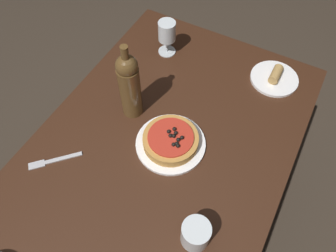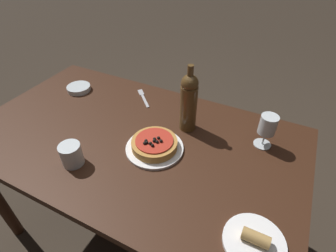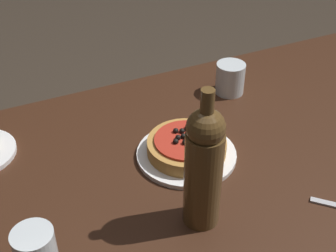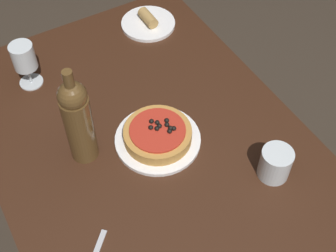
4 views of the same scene
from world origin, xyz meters
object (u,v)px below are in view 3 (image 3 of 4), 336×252
dining_table (233,175)px  water_cup (230,78)px  dinner_plate (186,154)px  pizza (187,146)px  wine_bottle (204,166)px

dining_table → water_cup: size_ratio=16.07×
dinner_plate → pizza: 0.03m
wine_bottle → water_cup: 0.53m
dining_table → dinner_plate: dinner_plate is taller
dining_table → water_cup: bearing=62.6°
dining_table → pizza: size_ratio=7.71×
pizza → wine_bottle: bearing=-108.5°
dinner_plate → pizza: bearing=94.5°
pizza → wine_bottle: 0.24m
dining_table → wine_bottle: 0.35m
dining_table → pizza: pizza is taller
dinner_plate → water_cup: bearing=40.5°
dining_table → pizza: (-0.13, 0.03, 0.12)m
dining_table → dinner_plate: bearing=168.7°
pizza → dinner_plate: bearing=-85.5°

